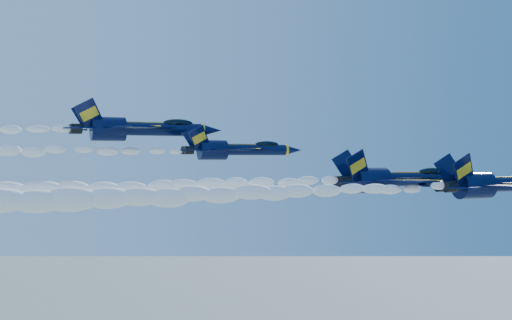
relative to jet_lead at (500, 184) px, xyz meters
name	(u,v)px	position (x,y,z in m)	size (l,w,h in m)	color
jet_lead	(500,184)	(0.00, 0.00, 0.00)	(19.93, 16.35, 7.41)	black
smoke_trail_jet_lead	(204,195)	(-36.71, 0.00, -0.49)	(56.39, 2.54, 2.29)	white
jet_second	(398,179)	(-11.08, 4.83, 0.58)	(19.17, 15.72, 7.12)	black
smoke_trail_jet_second	(82,189)	(-47.46, 4.83, 0.10)	(56.39, 2.44, 2.20)	white
jet_third	(237,149)	(-26.18, 18.64, 4.18)	(16.50, 13.53, 6.13)	black
jet_fourth	(139,128)	(-38.04, 22.28, 6.81)	(19.64, 16.11, 7.30)	black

